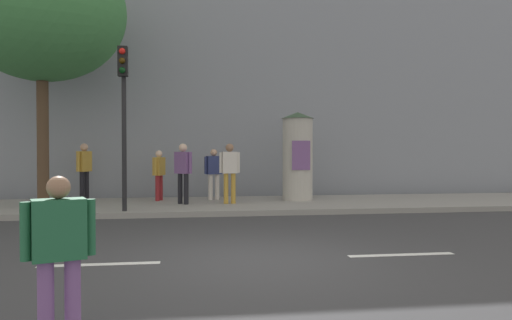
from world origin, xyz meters
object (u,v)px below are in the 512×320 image
at_px(poster_column, 298,156).
at_px(street_tree, 42,11).
at_px(pedestrian_in_red_top, 183,168).
at_px(traffic_light, 123,101).
at_px(pedestrian_with_backpack, 230,168).
at_px(pedestrian_with_bag, 214,170).
at_px(pedestrian_in_light_jacket, 159,171).
at_px(pedestrian_near_pole, 59,244).
at_px(pedestrian_tallest, 84,166).

height_order(poster_column, street_tree, street_tree).
relative_size(poster_column, pedestrian_in_red_top, 1.57).
relative_size(traffic_light, street_tree, 0.57).
bearing_deg(pedestrian_with_backpack, pedestrian_with_bag, 109.52).
distance_m(poster_column, pedestrian_in_light_jacket, 4.38).
xyz_separation_m(poster_column, street_tree, (-7.44, -0.79, 4.02)).
bearing_deg(pedestrian_in_red_top, traffic_light, -133.45).
bearing_deg(pedestrian_in_light_jacket, pedestrian_near_pole, -91.42).
bearing_deg(pedestrian_near_pole, pedestrian_in_red_top, 84.06).
relative_size(pedestrian_in_light_jacket, pedestrian_with_bag, 0.98).
relative_size(pedestrian_near_pole, pedestrian_with_backpack, 0.84).
bearing_deg(pedestrian_in_red_top, pedestrian_with_backpack, -1.40).
xyz_separation_m(traffic_light, pedestrian_in_light_jacket, (0.74, 2.68, -1.91)).
height_order(pedestrian_with_backpack, pedestrian_tallest, pedestrian_tallest).
distance_m(traffic_light, pedestrian_with_bag, 4.09).
bearing_deg(pedestrian_in_light_jacket, pedestrian_with_bag, -0.30).
distance_m(pedestrian_with_backpack, pedestrian_in_red_top, 1.36).
bearing_deg(poster_column, pedestrian_with_backpack, -162.03).
xyz_separation_m(pedestrian_tallest, pedestrian_with_bag, (4.05, -0.48, -0.12)).
xyz_separation_m(pedestrian_in_red_top, pedestrian_with_bag, (0.96, 1.10, -0.11)).
distance_m(pedestrian_tallest, pedestrian_with_bag, 4.08).
bearing_deg(street_tree, pedestrian_with_backpack, 0.74).
bearing_deg(pedestrian_tallest, pedestrian_with_bag, -6.72).
bearing_deg(traffic_light, pedestrian_in_light_jacket, 74.62).
height_order(pedestrian_near_pole, pedestrian_in_light_jacket, pedestrian_in_light_jacket).
relative_size(poster_column, pedestrian_near_pole, 1.86).
bearing_deg(pedestrian_with_bag, poster_column, -8.89).
bearing_deg(traffic_light, pedestrian_with_backpack, 28.39).
bearing_deg(pedestrian_with_bag, street_tree, -166.03).
relative_size(traffic_light, pedestrian_with_bag, 2.61).
distance_m(pedestrian_in_light_jacket, pedestrian_tallest, 2.39).
xyz_separation_m(pedestrian_near_pole, pedestrian_with_bag, (1.98, 10.95, 0.21)).
distance_m(pedestrian_in_red_top, pedestrian_with_bag, 1.46).
bearing_deg(pedestrian_in_red_top, street_tree, -178.51).
height_order(poster_column, pedestrian_with_bag, poster_column).
distance_m(street_tree, pedestrian_in_red_top, 5.83).
xyz_separation_m(poster_column, pedestrian_with_bag, (-2.62, 0.41, -0.46)).
relative_size(traffic_light, pedestrian_in_light_jacket, 2.67).
bearing_deg(pedestrian_tallest, poster_column, -7.58).
height_order(traffic_light, pedestrian_with_backpack, traffic_light).
bearing_deg(pedestrian_near_pole, pedestrian_with_bag, 79.74).
bearing_deg(poster_column, pedestrian_tallest, 172.42).
relative_size(pedestrian_with_backpack, pedestrian_in_light_jacket, 1.13).
height_order(traffic_light, pedestrian_in_light_jacket, traffic_light).
xyz_separation_m(poster_column, pedestrian_in_light_jacket, (-4.33, 0.42, -0.48)).
bearing_deg(street_tree, poster_column, 6.04).
relative_size(pedestrian_with_backpack, pedestrian_in_red_top, 1.00).
bearing_deg(pedestrian_in_red_top, poster_column, 10.87).
bearing_deg(pedestrian_with_backpack, pedestrian_tallest, 160.14).
distance_m(pedestrian_near_pole, pedestrian_in_red_top, 9.91).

